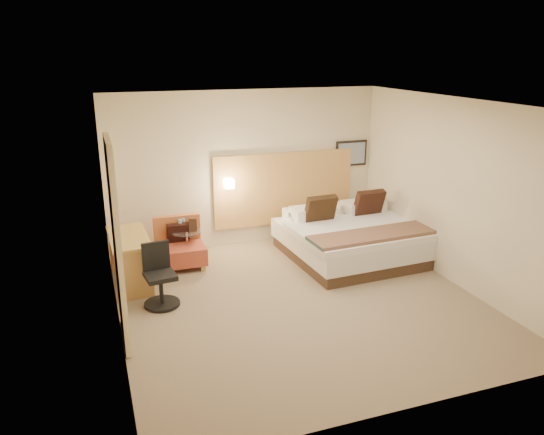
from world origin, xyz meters
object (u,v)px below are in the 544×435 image
object	(u,v)px
side_table	(187,245)
desk_chair	(160,280)
desk	(131,246)
lounge_chair	(180,247)
bed	(352,237)

from	to	relation	value
side_table	desk_chair	distance (m)	1.47
side_table	desk	distance (m)	1.07
side_table	desk	size ratio (longest dim) A/B	0.48
lounge_chair	side_table	world-z (taller)	lounge_chair
desk	desk_chair	bearing A→B (deg)	-70.97
desk_chair	lounge_chair	bearing A→B (deg)	68.76
side_table	desk_chair	bearing A→B (deg)	-115.07
bed	desk_chair	bearing A→B (deg)	-167.87
bed	desk	world-z (taller)	bed
bed	side_table	size ratio (longest dim) A/B	3.86
bed	desk_chair	distance (m)	3.36
bed	desk	distance (m)	3.58
lounge_chair	desk_chair	xyz separation A→B (m)	(-0.49, -1.27, 0.04)
desk_chair	side_table	bearing A→B (deg)	64.93
lounge_chair	desk	xyz separation A→B (m)	(-0.78, -0.43, 0.27)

